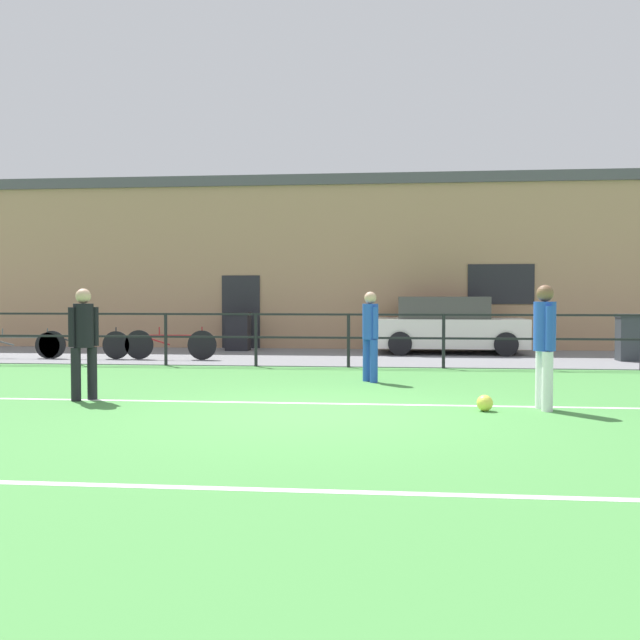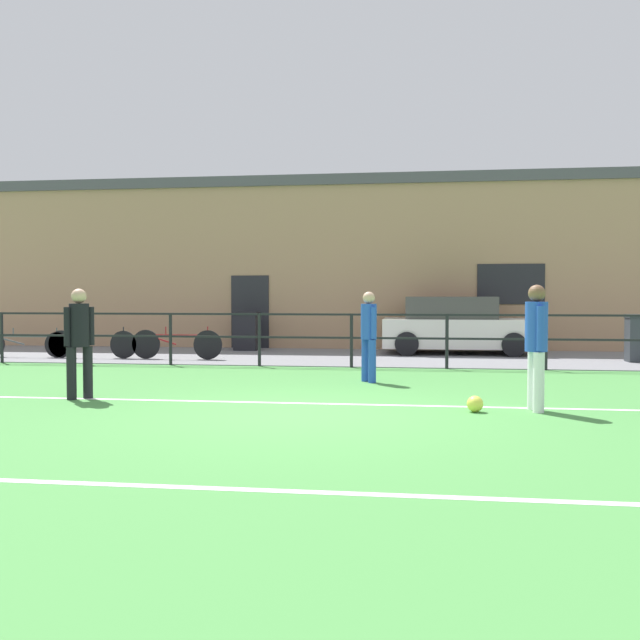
% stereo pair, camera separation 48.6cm
% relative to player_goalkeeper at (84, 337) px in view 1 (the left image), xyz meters
% --- Properties ---
extents(ground, '(60.00, 44.00, 0.04)m').
position_rel_player_goalkeeper_xyz_m(ground, '(3.56, -0.84, -0.95)').
color(ground, '#478C42').
extents(field_line_touchline, '(36.00, 0.11, 0.00)m').
position_rel_player_goalkeeper_xyz_m(field_line_touchline, '(3.56, 0.03, -0.93)').
color(field_line_touchline, white).
rests_on(field_line_touchline, ground).
extents(field_line_hash, '(36.00, 0.11, 0.00)m').
position_rel_player_goalkeeper_xyz_m(field_line_hash, '(3.56, -4.52, -0.93)').
color(field_line_hash, white).
rests_on(field_line_hash, ground).
extents(pavement_strip, '(48.00, 5.00, 0.02)m').
position_rel_player_goalkeeper_xyz_m(pavement_strip, '(3.56, 7.66, -0.92)').
color(pavement_strip, slate).
rests_on(pavement_strip, ground).
extents(perimeter_fence, '(36.07, 0.07, 1.15)m').
position_rel_player_goalkeeper_xyz_m(perimeter_fence, '(3.56, 5.16, -0.18)').
color(perimeter_fence, black).
rests_on(perimeter_fence, ground).
extents(clubhouse_facade, '(28.00, 2.56, 4.95)m').
position_rel_player_goalkeeper_xyz_m(clubhouse_facade, '(3.56, 11.36, 1.55)').
color(clubhouse_facade, tan).
rests_on(clubhouse_facade, ground).
extents(player_goalkeeper, '(0.35, 0.35, 1.64)m').
position_rel_player_goalkeeper_xyz_m(player_goalkeeper, '(0.00, 0.00, 0.00)').
color(player_goalkeeper, black).
rests_on(player_goalkeeper, ground).
extents(player_striker, '(0.29, 0.46, 1.68)m').
position_rel_player_goalkeeper_xyz_m(player_striker, '(6.52, -0.22, 0.02)').
color(player_striker, white).
rests_on(player_striker, ground).
extents(player_winger, '(0.29, 0.38, 1.60)m').
position_rel_player_goalkeeper_xyz_m(player_winger, '(4.10, 2.66, -0.02)').
color(player_winger, blue).
rests_on(player_winger, ground).
extents(soccer_ball_match, '(0.22, 0.22, 0.22)m').
position_rel_player_goalkeeper_xyz_m(soccer_ball_match, '(5.72, -0.41, -0.82)').
color(soccer_ball_match, '#E5E04C').
rests_on(soccer_ball_match, ground).
extents(parked_car_red, '(3.84, 1.86, 1.48)m').
position_rel_player_goalkeeper_xyz_m(parked_car_red, '(5.93, 8.93, -0.21)').
color(parked_car_red, silver).
rests_on(parked_car_red, pavement_strip).
extents(bicycle_parked_0, '(2.31, 0.04, 0.72)m').
position_rel_player_goalkeeper_xyz_m(bicycle_parked_0, '(-4.60, 6.36, -0.58)').
color(bicycle_parked_0, black).
rests_on(bicycle_parked_0, pavement_strip).
extents(bicycle_parked_1, '(2.22, 0.04, 0.78)m').
position_rel_player_goalkeeper_xyz_m(bicycle_parked_1, '(-0.73, 6.36, -0.55)').
color(bicycle_parked_1, black).
rests_on(bicycle_parked_1, pavement_strip).
extents(bicycle_parked_2, '(2.25, 0.04, 0.76)m').
position_rel_player_goalkeeper_xyz_m(bicycle_parked_2, '(-2.84, 6.36, -0.56)').
color(bicycle_parked_2, black).
rests_on(bicycle_parked_2, pavement_strip).
extents(trash_bin_0, '(0.66, 0.56, 1.05)m').
position_rel_player_goalkeeper_xyz_m(trash_bin_0, '(0.26, 9.27, -0.38)').
color(trash_bin_0, black).
rests_on(trash_bin_0, pavement_strip).
extents(trash_bin_1, '(0.59, 0.50, 1.08)m').
position_rel_player_goalkeeper_xyz_m(trash_bin_1, '(9.96, 7.14, -0.36)').
color(trash_bin_1, '#33383D').
rests_on(trash_bin_1, pavement_strip).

